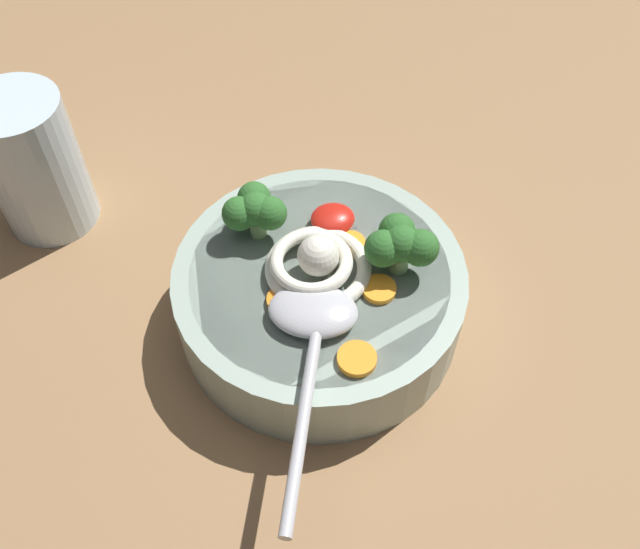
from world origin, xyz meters
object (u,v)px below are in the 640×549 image
at_px(soup_bowl, 320,297).
at_px(drinking_glass, 33,164).
at_px(noodle_pile, 316,262).
at_px(soup_spoon, 310,328).

distance_m(soup_bowl, drinking_glass, 0.25).
xyz_separation_m(noodle_pile, soup_spoon, (0.01, 0.05, -0.00)).
xyz_separation_m(soup_bowl, soup_spoon, (0.02, 0.05, 0.04)).
relative_size(soup_spoon, drinking_glass, 1.46).
bearing_deg(soup_spoon, soup_bowl, 180.00).
bearing_deg(soup_bowl, noodle_pile, -58.67).
bearing_deg(noodle_pile, soup_bowl, 121.33).
xyz_separation_m(soup_bowl, noodle_pile, (0.00, -0.00, 0.04)).
bearing_deg(drinking_glass, soup_bowl, 144.45).
relative_size(soup_bowl, noodle_pile, 2.55).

